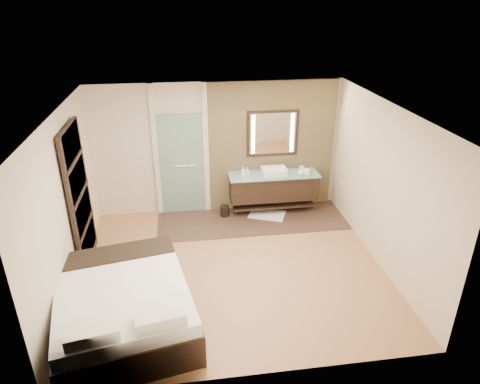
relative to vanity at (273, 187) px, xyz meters
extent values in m
plane|color=#A87646|center=(-1.10, -1.92, -0.58)|extent=(5.00, 5.00, 0.00)
cube|color=#3A271F|center=(-0.50, -0.32, -0.57)|extent=(3.80, 1.30, 0.01)
cube|color=tan|center=(0.00, 0.29, 0.77)|extent=(2.60, 0.08, 2.70)
cube|color=black|center=(0.00, 0.00, -0.01)|extent=(1.80, 0.50, 0.50)
cube|color=black|center=(0.00, 0.00, -0.40)|extent=(1.71, 0.45, 0.04)
cube|color=#8ED9D2|center=(0.00, -0.02, 0.27)|extent=(1.85, 0.55, 0.03)
cube|color=white|center=(0.00, -0.02, 0.35)|extent=(0.50, 0.38, 0.13)
cylinder|color=silver|center=(0.00, 0.17, 0.37)|extent=(0.03, 0.03, 0.18)
cylinder|color=silver|center=(0.00, 0.13, 0.45)|extent=(0.02, 0.10, 0.02)
cube|color=black|center=(0.00, 0.24, 1.07)|extent=(1.06, 0.03, 0.96)
cube|color=white|center=(0.00, 0.23, 1.07)|extent=(0.94, 0.01, 0.84)
cube|color=#FFECBF|center=(-0.40, 0.22, 1.07)|extent=(0.07, 0.01, 0.80)
cube|color=#FFECBF|center=(0.40, 0.22, 1.07)|extent=(0.07, 0.01, 0.80)
cube|color=silver|center=(-1.85, 0.28, 0.47)|extent=(0.90, 0.05, 2.10)
cylinder|color=silver|center=(-1.80, 0.23, 0.47)|extent=(0.45, 0.03, 0.03)
cube|color=beige|center=(-2.35, 0.29, 0.77)|extent=(0.10, 0.08, 2.70)
cube|color=beige|center=(-1.35, 0.29, 0.77)|extent=(0.10, 0.08, 2.70)
cube|color=black|center=(-3.53, -1.32, 0.62)|extent=(0.06, 1.20, 2.40)
cube|color=#EFE5C9|center=(-3.51, -1.32, -0.21)|extent=(0.02, 1.06, 0.52)
cube|color=#EFE5C9|center=(-3.51, -1.32, 0.38)|extent=(0.02, 1.06, 0.52)
cube|color=#EFE5C9|center=(-3.51, -1.32, 0.96)|extent=(0.02, 1.06, 0.52)
cube|color=#EFE5C9|center=(-3.51, -1.32, 1.55)|extent=(0.02, 1.06, 0.52)
cube|color=black|center=(-2.75, -3.07, -0.34)|extent=(2.13, 2.47, 0.48)
cube|color=white|center=(-2.75, -3.07, 0.00)|extent=(2.06, 2.41, 0.20)
cube|color=black|center=(-2.91, -2.26, 0.10)|extent=(1.75, 0.80, 0.04)
cube|color=white|center=(-2.96, -4.00, 0.18)|extent=(0.65, 0.44, 0.15)
cube|color=white|center=(-2.21, -3.85, 0.18)|extent=(0.65, 0.44, 0.15)
cube|color=white|center=(-0.15, -0.15, -0.56)|extent=(0.86, 0.75, 0.02)
cylinder|color=black|center=(-1.03, -0.07, -0.46)|extent=(0.24, 0.24, 0.23)
cube|color=white|center=(0.65, -0.11, 0.33)|extent=(0.15, 0.15, 0.10)
imported|color=silver|center=(-0.65, -0.08, 0.40)|extent=(0.10, 0.10, 0.22)
imported|color=#B2B2B2|center=(-0.55, -0.01, 0.37)|extent=(0.10, 0.10, 0.17)
imported|color=#C3F5F4|center=(0.52, -0.16, 0.37)|extent=(0.17, 0.17, 0.17)
imported|color=white|center=(0.62, 0.11, 0.33)|extent=(0.15, 0.15, 0.09)
camera|label=1|loc=(-1.83, -7.88, 3.66)|focal=32.00mm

